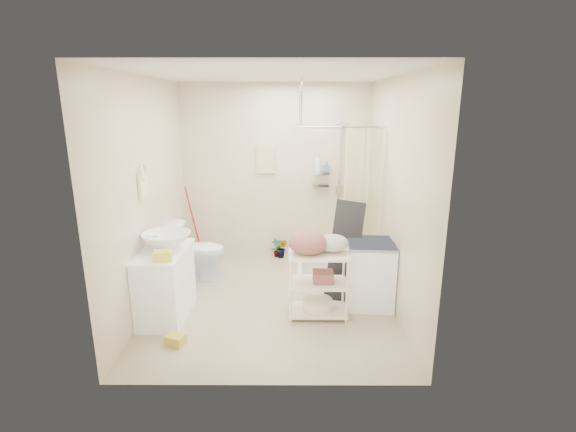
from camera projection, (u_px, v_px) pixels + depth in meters
name	position (u px, v px, depth m)	size (l,w,h in m)	color
floor	(273.00, 299.00, 5.06)	(3.20, 3.20, 0.00)	tan
ceiling	(270.00, 74.00, 4.39)	(2.80, 3.20, 0.04)	silver
wall_back	(276.00, 172.00, 6.27)	(2.80, 0.04, 2.60)	beige
wall_front	(263.00, 239.00, 3.18)	(2.80, 0.04, 2.60)	beige
wall_left	(148.00, 195.00, 4.73)	(0.04, 3.20, 2.60)	beige
wall_right	(395.00, 195.00, 4.72)	(0.04, 3.20, 2.60)	beige
vanity	(165.00, 284.00, 4.58)	(0.49, 0.87, 0.77)	white
sink	(167.00, 241.00, 4.52)	(0.53, 0.53, 0.18)	white
counter_basket	(163.00, 256.00, 4.18)	(0.18, 0.14, 0.10)	yellow
floor_basket	(175.00, 338.00, 4.10)	(0.26, 0.20, 0.14)	gold
toilet	(197.00, 251.00, 5.61)	(0.43, 0.75, 0.77)	white
mop	(191.00, 221.00, 6.37)	(0.11, 0.11, 1.12)	red
potted_plant_a	(276.00, 248.00, 6.43)	(0.16, 0.11, 0.30)	#964D27
potted_plant_b	(282.00, 248.00, 6.39)	(0.17, 0.14, 0.31)	brown
hanging_towel	(266.00, 159.00, 6.20)	(0.28, 0.03, 0.42)	beige
towel_ring	(143.00, 183.00, 4.49)	(0.04, 0.22, 0.34)	#FFF19E
tp_holder	(157.00, 242.00, 4.93)	(0.08, 0.12, 0.14)	white
shower	(336.00, 196.00, 5.80)	(1.10, 1.10, 2.10)	silver
shampoo_bottle_a	(318.00, 163.00, 6.15)	(0.10, 0.10, 0.25)	white
shampoo_bottle_b	(327.00, 167.00, 6.15)	(0.07, 0.07, 0.16)	#4365A2
washing_machine	(370.00, 273.00, 4.85)	(0.52, 0.54, 0.77)	white
laundry_rack	(318.00, 278.00, 4.57)	(0.64, 0.38, 0.89)	white
ironing_board	(345.00, 251.00, 4.93)	(0.35, 0.10, 1.24)	black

